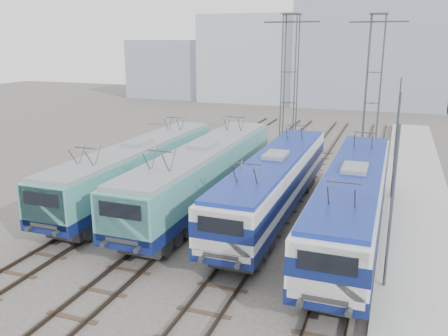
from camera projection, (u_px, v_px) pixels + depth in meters
ground at (173, 279)px, 20.55m from camera, size 160.00×160.00×0.00m
platform at (420, 238)px, 24.38m from camera, size 4.00×70.00×0.30m
locomotive_far_left at (137, 167)px, 30.11m from camera, size 2.83×17.87×3.36m
locomotive_center_left at (203, 171)px, 28.66m from camera, size 2.97×18.80×3.54m
locomotive_center_right at (274, 181)px, 26.98m from camera, size 2.82×17.84×3.35m
locomotive_far_right at (352, 198)px, 23.88m from camera, size 2.89×18.31×3.44m
catenary_tower_west at (289, 83)px, 38.75m from camera, size 4.50×1.20×12.00m
catenary_tower_east at (374, 83)px, 38.41m from camera, size 4.50×1.20×12.00m
mast_front at (391, 212)px, 18.60m from camera, size 0.12×0.12×7.00m
mast_mid at (395, 148)px, 29.47m from camera, size 0.12×0.12×7.00m
mast_rear at (398, 119)px, 40.35m from camera, size 0.12×0.12×7.00m
building_west at (259, 58)px, 79.56m from camera, size 18.00×12.00×14.00m
building_center at (372, 47)px, 73.07m from camera, size 22.00×14.00×18.00m
building_far_west at (174, 69)px, 85.38m from camera, size 14.00×10.00×10.00m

